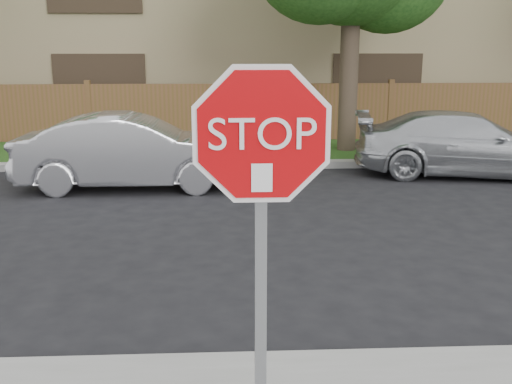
{
  "coord_description": "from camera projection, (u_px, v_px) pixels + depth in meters",
  "views": [
    {
      "loc": [
        -0.39,
        -4.54,
        2.6
      ],
      "look_at": [
        -0.21,
        -0.9,
        1.7
      ],
      "focal_mm": 42.0,
      "sensor_mm": 36.0,
      "label": 1
    }
  ],
  "objects": [
    {
      "name": "far_curb",
      "position": [
        245.0,
        165.0,
        12.93
      ],
      "size": [
        70.0,
        0.3,
        0.15
      ],
      "primitive_type": "cube",
      "color": "gray",
      "rests_on": "ground"
    },
    {
      "name": "fence",
      "position": [
        241.0,
        114.0,
        15.91
      ],
      "size": [
        70.0,
        0.12,
        1.6
      ],
      "primitive_type": "cube",
      "color": "brown",
      "rests_on": "ground"
    },
    {
      "name": "stop_sign",
      "position": [
        261.0,
        195.0,
        3.16
      ],
      "size": [
        1.01,
        0.13,
        2.55
      ],
      "color": "gray",
      "rests_on": "sidewalk_near"
    },
    {
      "name": "grass_strip",
      "position": [
        243.0,
        152.0,
        14.54
      ],
      "size": [
        70.0,
        3.0,
        0.12
      ],
      "primitive_type": "cube",
      "color": "#1E4714",
      "rests_on": "ground"
    },
    {
      "name": "ground",
      "position": [
        276.0,
        362.0,
        5.05
      ],
      "size": [
        90.0,
        90.0,
        0.0
      ],
      "primitive_type": "plane",
      "color": "black",
      "rests_on": "ground"
    },
    {
      "name": "sedan_right",
      "position": [
        465.0,
        144.0,
        12.13
      ],
      "size": [
        4.67,
        2.54,
        1.29
      ],
      "primitive_type": "imported",
      "rotation": [
        0.0,
        0.0,
        1.4
      ],
      "color": "silver",
      "rests_on": "ground"
    },
    {
      "name": "apartment_building",
      "position": [
        237.0,
        17.0,
        20.69
      ],
      "size": [
        35.2,
        9.2,
        7.2
      ],
      "color": "#9D8861",
      "rests_on": "ground"
    },
    {
      "name": "sedan_left",
      "position": [
        132.0,
        152.0,
        11.01
      ],
      "size": [
        4.16,
        1.48,
        1.37
      ],
      "primitive_type": "imported",
      "rotation": [
        0.0,
        0.0,
        1.58
      ],
      "color": "silver",
      "rests_on": "ground"
    }
  ]
}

